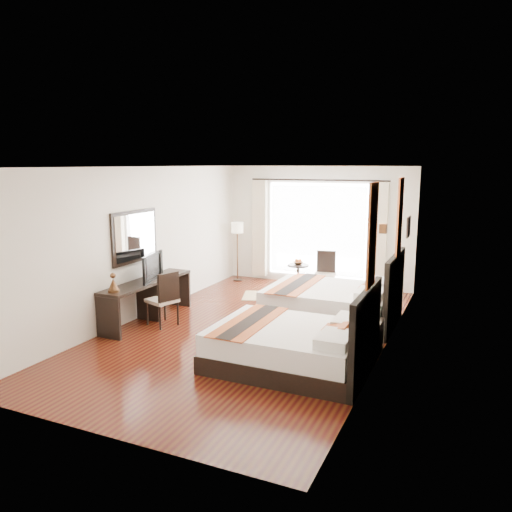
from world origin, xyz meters
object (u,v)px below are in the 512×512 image
at_px(floor_lamp, 237,232).
at_px(window_chair, 325,282).
at_px(television, 148,267).
at_px(fruit_bowl, 298,263).
at_px(desk_chair, 163,309).
at_px(nightstand, 368,336).
at_px(bed_far, 335,302).
at_px(console_desk, 148,300).
at_px(bed_near, 295,345).
at_px(side_table, 298,276).
at_px(table_lamp, 372,304).
at_px(vase, 364,319).

relative_size(floor_lamp, window_chair, 1.51).
distance_m(television, floor_lamp, 3.52).
distance_m(floor_lamp, fruit_bowl, 1.74).
distance_m(television, desk_chair, 0.83).
bearing_deg(window_chair, nightstand, 19.20).
bearing_deg(floor_lamp, fruit_bowl, -4.14).
distance_m(nightstand, floor_lamp, 5.31).
distance_m(bed_far, console_desk, 3.44).
bearing_deg(nightstand, bed_far, 123.81).
distance_m(bed_near, side_table, 4.56).
distance_m(bed_near, floor_lamp, 5.51).
height_order(bed_near, console_desk, bed_near).
bearing_deg(fruit_bowl, floor_lamp, 175.86).
height_order(desk_chair, fruit_bowl, desk_chair).
height_order(table_lamp, console_desk, table_lamp).
relative_size(television, window_chair, 0.90).
distance_m(television, window_chair, 3.98).
bearing_deg(nightstand, television, -179.01).
xyz_separation_m(bed_far, floor_lamp, (-3.04, 2.12, 0.88)).
bearing_deg(desk_chair, bed_near, -176.49).
distance_m(nightstand, television, 4.07).
relative_size(bed_far, fruit_bowl, 10.03).
bearing_deg(floor_lamp, nightstand, -41.23).
relative_size(bed_far, table_lamp, 6.80).
height_order(bed_near, table_lamp, bed_near).
distance_m(bed_near, desk_chair, 2.88).
height_order(bed_near, vase, bed_near).
xyz_separation_m(bed_near, console_desk, (-3.20, 0.92, 0.06)).
xyz_separation_m(desk_chair, window_chair, (2.03, 3.23, -0.01)).
distance_m(bed_far, vase, 1.73).
xyz_separation_m(nightstand, fruit_bowl, (-2.30, 3.32, 0.35)).
xyz_separation_m(nightstand, vase, (-0.03, -0.17, 0.32)).
distance_m(side_table, window_chair, 0.78).
bearing_deg(nightstand, vase, -101.20).
relative_size(bed_near, console_desk, 1.00).
distance_m(console_desk, floor_lamp, 3.64).
distance_m(bed_near, console_desk, 3.33).
bearing_deg(television, floor_lamp, -14.96).
height_order(table_lamp, window_chair, window_chair).
xyz_separation_m(console_desk, television, (0.02, 0.04, 0.63)).
bearing_deg(fruit_bowl, bed_near, -71.16).
height_order(desk_chair, window_chair, desk_chair).
bearing_deg(floor_lamp, television, -91.23).
height_order(console_desk, television, television).
relative_size(nightstand, fruit_bowl, 2.20).
bearing_deg(table_lamp, fruit_bowl, 125.76).
height_order(table_lamp, floor_lamp, floor_lamp).
bearing_deg(bed_near, nightstand, 51.08).
height_order(bed_far, window_chair, bed_far).
relative_size(vase, console_desk, 0.05).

